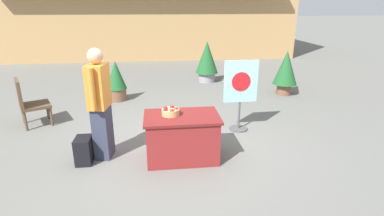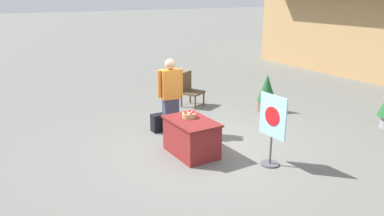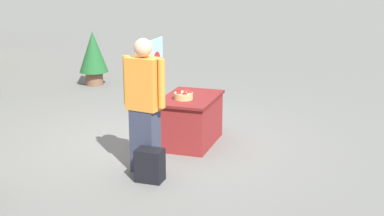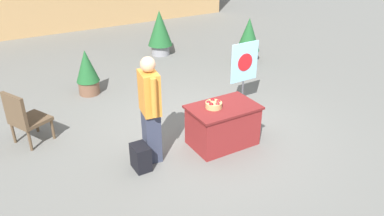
% 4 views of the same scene
% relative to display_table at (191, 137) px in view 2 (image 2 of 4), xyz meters
% --- Properties ---
extents(ground_plane, '(120.00, 120.00, 0.00)m').
position_rel_display_table_xyz_m(ground_plane, '(-0.14, 0.52, -0.37)').
color(ground_plane, slate).
extents(display_table, '(1.18, 0.77, 0.73)m').
position_rel_display_table_xyz_m(display_table, '(0.00, 0.00, 0.00)').
color(display_table, maroon).
rests_on(display_table, ground_plane).
extents(apple_basket, '(0.28, 0.28, 0.13)m').
position_rel_display_table_xyz_m(apple_basket, '(-0.17, 0.04, 0.42)').
color(apple_basket, tan).
rests_on(apple_basket, display_table).
extents(person_visitor, '(0.32, 0.60, 1.77)m').
position_rel_display_table_xyz_m(person_visitor, '(-1.26, 0.20, 0.54)').
color(person_visitor, '#33384C').
rests_on(person_visitor, ground_plane).
extents(backpack, '(0.24, 0.34, 0.42)m').
position_rel_display_table_xyz_m(backpack, '(-1.54, 0.03, -0.16)').
color(backpack, black).
rests_on(backpack, ground_plane).
extents(poster_board, '(0.66, 0.36, 1.39)m').
position_rel_display_table_xyz_m(poster_board, '(1.22, 1.03, 0.41)').
color(poster_board, '#4C4C51').
rests_on(poster_board, ground_plane).
extents(patio_chair, '(0.74, 0.74, 0.99)m').
position_rel_display_table_xyz_m(patio_chair, '(-2.95, 1.73, 0.16)').
color(patio_chair, brown).
rests_on(patio_chair, ground_plane).
extents(potted_plant_near_left, '(0.51, 0.51, 1.03)m').
position_rel_display_table_xyz_m(potted_plant_near_left, '(-1.40, 3.30, 0.17)').
color(potted_plant_near_left, brown).
rests_on(potted_plant_near_left, ground_plane).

